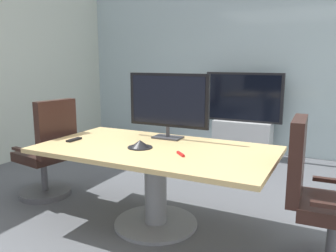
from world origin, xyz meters
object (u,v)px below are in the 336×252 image
(office_chair_left, at_px, (48,157))
(conference_phone, at_px, (140,144))
(office_chair_right, at_px, (320,207))
(wall_display_unit, at_px, (243,128))
(conference_table, at_px, (155,167))
(remote_control, at_px, (74,140))
(tv_monitor, at_px, (168,102))

(office_chair_left, distance_m, conference_phone, 1.29)
(office_chair_right, distance_m, wall_display_unit, 3.03)
(conference_phone, bearing_deg, conference_table, 31.90)
(office_chair_right, bearing_deg, remote_control, 89.62)
(wall_display_unit, bearing_deg, office_chair_right, -65.16)
(conference_table, bearing_deg, conference_phone, -148.10)
(wall_display_unit, relative_size, conference_phone, 5.95)
(office_chair_left, bearing_deg, remote_control, 81.17)
(remote_control, bearing_deg, office_chair_right, 3.04)
(conference_phone, xyz_separation_m, remote_control, (-0.71, -0.04, -0.02))
(office_chair_left, height_order, office_chair_right, same)
(conference_table, distance_m, remote_control, 0.85)
(office_chair_right, bearing_deg, office_chair_left, 85.54)
(conference_table, bearing_deg, office_chair_right, -1.49)
(office_chair_left, height_order, remote_control, office_chair_left)
(office_chair_right, height_order, remote_control, office_chair_right)
(wall_display_unit, bearing_deg, conference_phone, -94.08)
(tv_monitor, height_order, remote_control, tv_monitor)
(tv_monitor, height_order, conference_phone, tv_monitor)
(office_chair_left, xyz_separation_m, office_chair_right, (2.72, -0.09, 0.00))
(conference_table, xyz_separation_m, conference_phone, (-0.11, -0.07, 0.21))
(conference_table, bearing_deg, remote_control, -172.01)
(conference_table, relative_size, office_chair_right, 1.90)
(conference_table, distance_m, office_chair_left, 1.36)
(wall_display_unit, bearing_deg, conference_table, -91.78)
(conference_table, relative_size, office_chair_left, 1.90)
(conference_phone, bearing_deg, wall_display_unit, 85.92)
(office_chair_right, bearing_deg, conference_table, 86.03)
(office_chair_left, bearing_deg, conference_table, 96.73)
(office_chair_left, xyz_separation_m, wall_display_unit, (1.44, 2.66, -0.01))
(office_chair_right, distance_m, remote_control, 2.20)
(conference_table, xyz_separation_m, remote_control, (-0.82, -0.12, 0.19))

